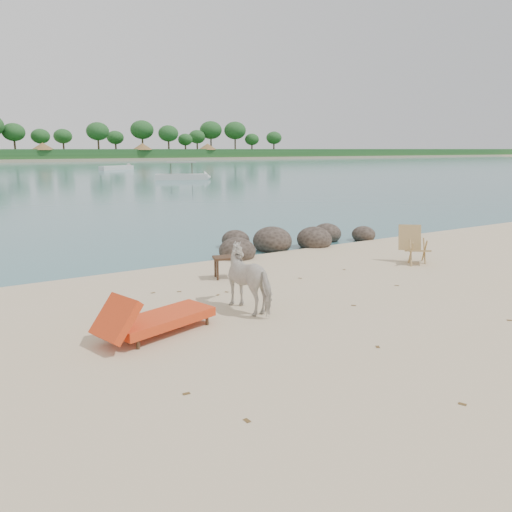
% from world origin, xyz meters
% --- Properties ---
extents(boulders, '(6.33, 2.88, 0.92)m').
position_xyz_m(boulders, '(3.29, 6.69, 0.18)').
color(boulders, '#2C231D').
rests_on(boulders, ground).
extents(cow, '(0.89, 1.59, 1.27)m').
position_xyz_m(cow, '(-1.10, 1.62, 0.64)').
color(cow, silver).
rests_on(cow, ground).
extents(side_table, '(0.77, 0.61, 0.54)m').
position_xyz_m(side_table, '(-0.36, 4.01, 0.27)').
color(side_table, '#301F13').
rests_on(side_table, ground).
extents(lounge_chair, '(2.43, 1.43, 0.69)m').
position_xyz_m(lounge_chair, '(-3.09, 1.33, 0.34)').
color(lounge_chair, '#E1471A').
rests_on(lounge_chair, ground).
extents(deck_chair, '(0.98, 0.99, 1.05)m').
position_xyz_m(deck_chair, '(4.91, 2.65, 0.52)').
color(deck_chair, tan).
rests_on(deck_chair, ground).
extents(boat_mid, '(6.21, 3.65, 3.00)m').
position_xyz_m(boat_mid, '(15.23, 42.99, 1.50)').
color(boat_mid, silver).
rests_on(boat_mid, water).
extents(boat_far, '(6.47, 3.78, 0.74)m').
position_xyz_m(boat_far, '(16.76, 72.05, 0.37)').
color(boat_far, silver).
rests_on(boat_far, water).
extents(dead_leaves, '(6.45, 7.27, 0.00)m').
position_xyz_m(dead_leaves, '(-0.14, 0.39, 0.00)').
color(dead_leaves, brown).
rests_on(dead_leaves, ground).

